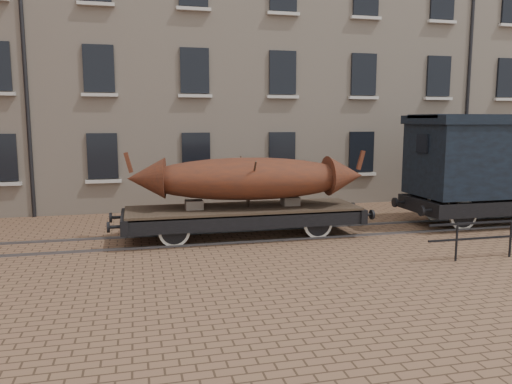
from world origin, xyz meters
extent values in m
plane|color=brown|center=(0.00, 0.00, 0.00)|extent=(90.00, 90.00, 0.00)
cube|color=beige|center=(3.00, 10.00, 7.00)|extent=(40.00, 10.00, 14.00)
cube|color=black|center=(-9.50, 4.96, 2.20)|extent=(1.10, 0.12, 1.70)
cube|color=beige|center=(-9.50, 4.90, 1.25)|extent=(1.30, 0.18, 0.12)
cube|color=black|center=(-6.00, 4.96, 2.20)|extent=(1.10, 0.12, 1.70)
cube|color=beige|center=(-6.00, 4.90, 1.25)|extent=(1.30, 0.18, 0.12)
cube|color=black|center=(-2.50, 4.96, 2.20)|extent=(1.10, 0.12, 1.70)
cube|color=beige|center=(-2.50, 4.90, 1.25)|extent=(1.30, 0.18, 0.12)
cube|color=black|center=(1.00, 4.96, 2.20)|extent=(1.10, 0.12, 1.70)
cube|color=beige|center=(1.00, 4.90, 1.25)|extent=(1.30, 0.18, 0.12)
cube|color=black|center=(4.50, 4.96, 2.20)|extent=(1.10, 0.12, 1.70)
cube|color=beige|center=(4.50, 4.90, 1.25)|extent=(1.30, 0.18, 0.12)
cube|color=black|center=(8.00, 4.96, 2.20)|extent=(1.10, 0.12, 1.70)
cube|color=beige|center=(8.00, 4.90, 1.25)|extent=(1.30, 0.18, 0.12)
cube|color=black|center=(11.50, 4.96, 2.20)|extent=(1.10, 0.12, 1.70)
cube|color=beige|center=(11.50, 4.90, 1.25)|extent=(1.30, 0.18, 0.12)
cube|color=black|center=(-6.00, 4.96, 5.40)|extent=(1.10, 0.12, 1.70)
cube|color=beige|center=(-6.00, 4.90, 4.45)|extent=(1.30, 0.18, 0.12)
cube|color=black|center=(-2.50, 4.96, 5.40)|extent=(1.10, 0.12, 1.70)
cube|color=beige|center=(-2.50, 4.90, 4.45)|extent=(1.30, 0.18, 0.12)
cube|color=black|center=(1.00, 4.96, 5.40)|extent=(1.10, 0.12, 1.70)
cube|color=beige|center=(1.00, 4.90, 4.45)|extent=(1.30, 0.18, 0.12)
cube|color=black|center=(4.50, 4.96, 5.40)|extent=(1.10, 0.12, 1.70)
cube|color=beige|center=(4.50, 4.90, 4.45)|extent=(1.30, 0.18, 0.12)
cube|color=black|center=(8.00, 4.96, 5.40)|extent=(1.10, 0.12, 1.70)
cube|color=beige|center=(8.00, 4.90, 4.45)|extent=(1.30, 0.18, 0.12)
cube|color=black|center=(11.50, 4.96, 5.40)|extent=(1.10, 0.12, 1.70)
cube|color=beige|center=(11.50, 4.90, 4.45)|extent=(1.30, 0.18, 0.12)
cube|color=beige|center=(-6.00, 4.90, 7.65)|extent=(1.30, 0.18, 0.12)
cube|color=beige|center=(-2.50, 4.90, 7.65)|extent=(1.30, 0.18, 0.12)
cube|color=beige|center=(1.00, 4.90, 7.65)|extent=(1.30, 0.18, 0.12)
cube|color=beige|center=(4.50, 4.90, 7.65)|extent=(1.30, 0.18, 0.12)
cube|color=beige|center=(8.00, 4.90, 7.65)|extent=(1.30, 0.18, 0.12)
cylinder|color=black|center=(-8.50, 4.95, 7.00)|extent=(0.14, 0.14, 14.00)
cylinder|color=black|center=(9.50, 4.95, 7.00)|extent=(0.14, 0.14, 14.00)
cube|color=#59595E|center=(0.00, -0.72, 0.03)|extent=(30.00, 0.08, 0.06)
cube|color=#59595E|center=(0.00, 0.72, 0.03)|extent=(30.00, 0.08, 0.06)
cylinder|color=black|center=(3.00, -3.80, 0.50)|extent=(0.06, 0.06, 1.00)
cylinder|color=black|center=(4.60, -3.80, 0.50)|extent=(0.06, 0.06, 1.00)
cube|color=#423228|center=(-1.68, 0.00, 0.87)|extent=(6.97, 2.04, 0.11)
cube|color=black|center=(-1.68, -0.95, 0.65)|extent=(6.97, 0.15, 0.42)
cube|color=black|center=(-1.68, 0.95, 0.65)|extent=(6.97, 0.15, 0.42)
cube|color=black|center=(-5.17, 0.00, 0.65)|extent=(0.20, 2.14, 0.42)
cylinder|color=black|center=(-5.43, -0.70, 0.65)|extent=(0.33, 0.09, 0.09)
cylinder|color=black|center=(-5.58, -0.70, 0.65)|extent=(0.07, 0.30, 0.30)
cylinder|color=black|center=(-5.43, 0.70, 0.65)|extent=(0.33, 0.09, 0.09)
cylinder|color=black|center=(-5.58, 0.70, 0.65)|extent=(0.07, 0.30, 0.30)
cube|color=black|center=(1.80, 0.00, 0.65)|extent=(0.20, 2.14, 0.42)
cylinder|color=black|center=(2.06, -0.70, 0.65)|extent=(0.33, 0.09, 0.09)
cylinder|color=black|center=(2.22, -0.70, 0.65)|extent=(0.07, 0.30, 0.30)
cylinder|color=black|center=(2.06, 0.70, 0.65)|extent=(0.33, 0.09, 0.09)
cylinder|color=black|center=(2.22, 0.70, 0.65)|extent=(0.07, 0.30, 0.30)
cylinder|color=black|center=(-3.82, 0.00, 0.45)|extent=(0.09, 1.77, 0.09)
cylinder|color=silver|center=(-3.82, -0.72, 0.45)|extent=(0.89, 0.07, 0.89)
cylinder|color=black|center=(-3.82, -0.72, 0.45)|extent=(0.73, 0.09, 0.73)
cube|color=black|center=(-3.82, -0.83, 0.67)|extent=(0.84, 0.07, 0.09)
cylinder|color=silver|center=(-3.82, 0.72, 0.45)|extent=(0.89, 0.07, 0.89)
cylinder|color=black|center=(-3.82, 0.72, 0.45)|extent=(0.73, 0.09, 0.73)
cube|color=black|center=(-3.82, 0.83, 0.67)|extent=(0.84, 0.07, 0.09)
cylinder|color=black|center=(0.45, 0.00, 0.45)|extent=(0.09, 1.77, 0.09)
cylinder|color=silver|center=(0.45, -0.72, 0.45)|extent=(0.89, 0.07, 0.89)
cylinder|color=black|center=(0.45, -0.72, 0.45)|extent=(0.73, 0.09, 0.73)
cube|color=black|center=(0.45, -0.83, 0.67)|extent=(0.84, 0.07, 0.09)
cylinder|color=silver|center=(0.45, 0.72, 0.45)|extent=(0.89, 0.07, 0.89)
cylinder|color=black|center=(0.45, 0.72, 0.45)|extent=(0.73, 0.09, 0.73)
cube|color=black|center=(0.45, 0.83, 0.67)|extent=(0.84, 0.07, 0.09)
cube|color=black|center=(-1.68, 0.00, 0.51)|extent=(3.72, 0.06, 0.06)
cube|color=#61574C|center=(-3.17, 0.00, 1.06)|extent=(0.51, 0.46, 0.26)
cube|color=#61574C|center=(-0.20, 0.00, 1.06)|extent=(0.51, 0.46, 0.26)
ellipsoid|color=#602815|center=(-1.54, 0.00, 1.79)|extent=(6.52, 2.67, 1.27)
cone|color=#602815|center=(-4.52, 0.34, 1.84)|extent=(1.22, 1.32, 1.20)
cube|color=#602815|center=(-5.01, 0.39, 2.31)|extent=(0.26, 0.16, 0.61)
cone|color=#602815|center=(1.45, -0.34, 1.84)|extent=(1.22, 1.32, 1.20)
cube|color=#602815|center=(1.94, -0.39, 2.31)|extent=(0.26, 0.16, 0.61)
cylinder|color=#3D2D22|center=(-1.54, -0.51, 1.66)|extent=(0.05, 1.08, 1.49)
cylinder|color=#3D2D22|center=(-1.54, 0.51, 1.66)|extent=(0.05, 1.08, 1.49)
cube|color=black|center=(7.39, 1.13, 0.72)|extent=(6.18, 0.16, 0.46)
cube|color=black|center=(4.30, 0.00, 0.72)|extent=(0.23, 2.47, 0.46)
cylinder|color=black|center=(3.84, -0.82, 0.72)|extent=(0.08, 0.33, 0.33)
cylinder|color=black|center=(3.84, 0.82, 0.72)|extent=(0.08, 0.33, 0.33)
cylinder|color=black|center=(5.43, 0.00, 0.49)|extent=(0.10, 1.96, 0.10)
cylinder|color=silver|center=(5.43, -0.72, 0.49)|extent=(0.99, 0.07, 0.99)
cylinder|color=black|center=(5.43, -0.72, 0.49)|extent=(0.81, 0.10, 0.81)
cylinder|color=silver|center=(5.43, 0.72, 0.49)|extent=(0.99, 0.07, 0.99)
cylinder|color=black|center=(5.43, 0.72, 0.49)|extent=(0.81, 0.10, 0.81)
cube|color=black|center=(7.39, 0.00, 2.21)|extent=(6.18, 2.47, 2.37)
cube|color=black|center=(7.39, 0.00, 3.54)|extent=(6.36, 2.62, 0.29)
cube|color=black|center=(7.39, 0.00, 3.66)|extent=(6.36, 1.75, 0.12)
cube|color=black|center=(4.28, 0.00, 2.78)|extent=(0.08, 0.62, 0.62)
camera|label=1|loc=(-4.80, -14.52, 3.54)|focal=35.00mm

